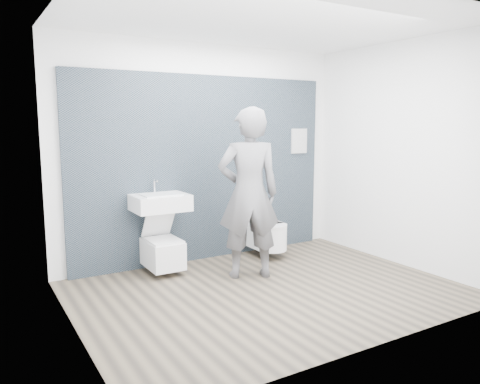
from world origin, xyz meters
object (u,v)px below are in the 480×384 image
washbasin (160,202)px  visitor (249,194)px  toilet_square (163,251)px  toilet_rounded (267,235)px

washbasin → visitor: bearing=-39.6°
toilet_square → visitor: size_ratio=0.35×
toilet_rounded → visitor: bearing=-138.4°
toilet_rounded → toilet_square: bearing=177.8°
toilet_square → toilet_rounded: bearing=-2.2°
visitor → toilet_square: bearing=-18.4°
toilet_square → toilet_rounded: toilet_square is taller
washbasin → visitor: size_ratio=0.33×
toilet_rounded → washbasin: bearing=176.5°
washbasin → toilet_rounded: 1.59m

